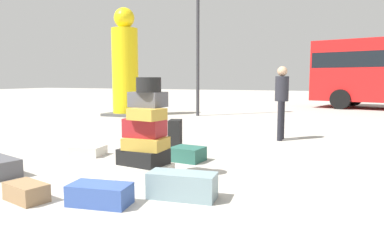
% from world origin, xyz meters
% --- Properties ---
extents(ground_plane, '(80.00, 80.00, 0.00)m').
position_xyz_m(ground_plane, '(0.00, 0.00, 0.00)').
color(ground_plane, '#ADA89E').
extents(suitcase_tower, '(0.71, 0.58, 1.40)m').
position_xyz_m(suitcase_tower, '(-0.01, 0.52, 0.56)').
color(suitcase_tower, beige).
rests_on(suitcase_tower, ground).
extents(suitcase_navy_behind_tower, '(0.71, 0.44, 0.23)m').
position_xyz_m(suitcase_navy_behind_tower, '(0.02, -0.55, 0.12)').
color(suitcase_navy_behind_tower, '#334F99').
rests_on(suitcase_navy_behind_tower, ground).
extents(suitcase_black_foreground_near, '(0.32, 0.42, 0.58)m').
position_xyz_m(suitcase_black_foreground_near, '(-0.56, 2.65, 0.29)').
color(suitcase_black_foreground_near, black).
rests_on(suitcase_black_foreground_near, ground).
extents(suitcase_cream_right_side, '(0.60, 0.48, 0.17)m').
position_xyz_m(suitcase_cream_right_side, '(-1.76, 1.50, 0.09)').
color(suitcase_cream_right_side, beige).
rests_on(suitcase_cream_right_side, ground).
extents(suitcase_teal_upright_blue, '(0.56, 0.48, 0.24)m').
position_xyz_m(suitcase_teal_upright_blue, '(0.08, 1.77, 0.12)').
color(suitcase_teal_upright_blue, '#26594C').
rests_on(suitcase_teal_upright_blue, ground).
extents(suitcase_slate_white_trunk, '(0.81, 0.41, 0.30)m').
position_xyz_m(suitcase_slate_white_trunk, '(0.77, -0.01, 0.15)').
color(suitcase_slate_white_trunk, gray).
rests_on(suitcase_slate_white_trunk, ground).
extents(suitcase_brown_foreground_far, '(0.57, 0.42, 0.20)m').
position_xyz_m(suitcase_brown_foreground_far, '(-0.83, -0.76, 0.10)').
color(suitcase_brown_foreground_far, olive).
rests_on(suitcase_brown_foreground_far, ground).
extents(person_bearded_onlooker, '(0.30, 0.34, 1.65)m').
position_xyz_m(person_bearded_onlooker, '(1.20, 4.51, 0.99)').
color(person_bearded_onlooker, black).
rests_on(person_bearded_onlooker, ground).
extents(yellow_dummy_statue, '(1.36, 1.36, 3.99)m').
position_xyz_m(yellow_dummy_statue, '(-5.08, 7.95, 1.77)').
color(yellow_dummy_statue, yellow).
rests_on(yellow_dummy_statue, ground).
extents(lamp_post, '(0.36, 0.36, 5.91)m').
position_xyz_m(lamp_post, '(-2.51, 8.84, 3.88)').
color(lamp_post, '#333338').
rests_on(lamp_post, ground).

